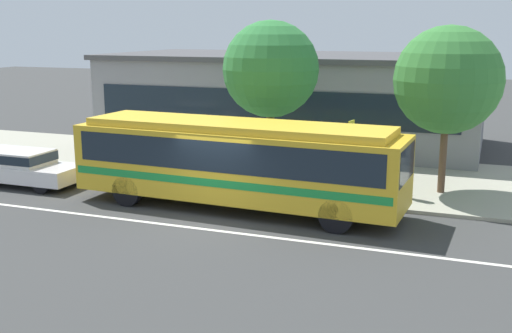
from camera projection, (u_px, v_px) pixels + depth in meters
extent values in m
plane|color=#383838|center=(211.00, 221.00, 18.88)|extent=(120.00, 120.00, 0.00)
cube|color=#9D9B88|center=(282.00, 171.00, 25.14)|extent=(60.00, 8.00, 0.12)
cube|color=silver|center=(199.00, 228.00, 18.15)|extent=(56.00, 0.16, 0.01)
cube|color=gold|center=(237.00, 163.00, 19.86)|extent=(10.74, 3.01, 2.14)
cube|color=gold|center=(236.00, 126.00, 19.61)|extent=(9.88, 2.67, 0.24)
cube|color=#19232D|center=(237.00, 150.00, 19.77)|extent=(10.10, 3.01, 0.94)
cube|color=#1B893A|center=(237.00, 175.00, 19.95)|extent=(10.53, 3.03, 0.24)
cube|color=#19232D|center=(405.00, 164.00, 17.74)|extent=(0.22, 2.24, 1.03)
cylinder|color=black|center=(356.00, 196.00, 19.70)|extent=(1.01, 0.32, 1.00)
cylinder|color=black|center=(336.00, 216.00, 17.67)|extent=(1.01, 0.32, 1.00)
cylinder|color=black|center=(164.00, 176.00, 22.40)|extent=(1.01, 0.32, 1.00)
cylinder|color=black|center=(127.00, 191.00, 20.37)|extent=(1.01, 0.32, 1.00)
cube|color=silver|center=(21.00, 171.00, 23.12)|extent=(4.64, 1.80, 0.55)
cube|color=silver|center=(15.00, 157.00, 23.08)|extent=(2.60, 1.58, 0.50)
cube|color=#19232D|center=(15.00, 156.00, 23.08)|extent=(2.64, 1.60, 0.32)
cylinder|color=black|center=(69.00, 175.00, 23.35)|extent=(0.64, 0.22, 0.64)
cylinder|color=black|center=(41.00, 185.00, 21.92)|extent=(0.64, 0.22, 0.64)
cylinder|color=black|center=(4.00, 169.00, 24.40)|extent=(0.64, 0.22, 0.64)
cylinder|color=#706357|center=(407.00, 185.00, 20.94)|extent=(0.14, 0.14, 0.83)
cylinder|color=#706357|center=(408.00, 187.00, 20.79)|extent=(0.14, 0.14, 0.83)
cylinder|color=green|center=(408.00, 165.00, 20.71)|extent=(0.45, 0.45, 0.61)
sphere|color=tan|center=(409.00, 152.00, 20.62)|extent=(0.22, 0.22, 0.22)
cylinder|color=gray|center=(350.00, 161.00, 20.61)|extent=(0.08, 0.08, 2.54)
cube|color=yellow|center=(351.00, 129.00, 20.38)|extent=(0.12, 0.44, 0.56)
cylinder|color=brown|center=(270.00, 139.00, 23.99)|extent=(0.31, 0.31, 2.79)
sphere|color=#307939|center=(271.00, 69.00, 23.42)|extent=(3.61, 3.61, 3.61)
cylinder|color=brown|center=(443.00, 155.00, 21.43)|extent=(0.24, 0.24, 2.60)
sphere|color=#367935|center=(448.00, 80.00, 20.88)|extent=(3.61, 3.61, 3.61)
cube|color=gray|center=(295.00, 101.00, 31.43)|extent=(17.92, 8.66, 4.17)
cube|color=#19232D|center=(265.00, 107.00, 27.42)|extent=(16.48, 0.04, 1.50)
cube|color=#454547|center=(295.00, 57.00, 30.96)|extent=(18.32, 9.06, 0.24)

